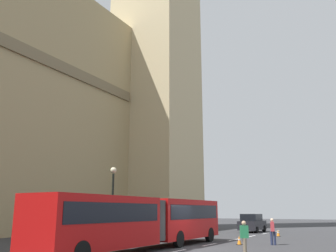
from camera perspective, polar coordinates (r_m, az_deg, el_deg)
ground_plane at (r=22.84m, az=4.02°, el=-18.73°), size 160.00×160.00×0.00m
lane_centre_marking at (r=25.08m, az=6.62°, el=-18.17°), size 39.00×0.16×0.01m
articulated_bus at (r=21.81m, az=-3.54°, el=-14.40°), size 16.19×2.54×2.90m
sedan_lead at (r=39.87m, az=13.21°, el=-14.76°), size 4.40×1.86×1.85m
traffic_cone_west at (r=25.28m, az=11.23°, el=-17.34°), size 0.36×0.36×0.58m
traffic_cone_middle at (r=34.08m, az=17.06°, el=-15.91°), size 0.36×0.36×0.58m
street_lamp at (r=26.50m, az=-8.78°, el=-11.23°), size 0.44×0.44×5.27m
pedestrian_near_cones at (r=19.09m, az=12.02°, el=-16.82°), size 0.39×0.47×1.69m
pedestrian_by_kerb at (r=25.61m, az=16.25°, el=-15.61°), size 0.44×0.36×1.69m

